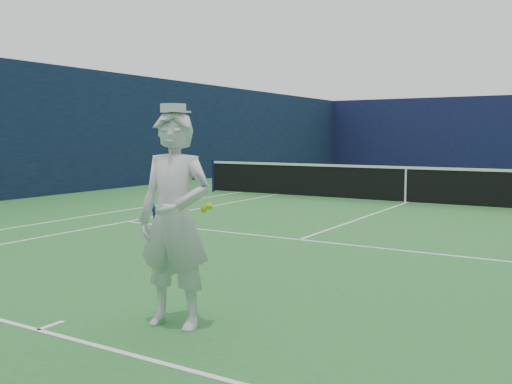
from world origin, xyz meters
TOP-DOWN VIEW (x-y plane):
  - ground at (0.00, 0.00)m, footprint 80.00×80.00m
  - court_markings at (0.00, 0.00)m, footprint 11.03×23.83m
  - windscreen_fence at (0.00, 0.00)m, footprint 20.12×36.12m
  - tennis_net at (0.00, 0.00)m, footprint 12.88×0.09m
  - tennis_player at (1.03, -11.10)m, footprint 0.87×0.60m

SIDE VIEW (x-z plane):
  - ground at x=0.00m, z-range 0.00..0.00m
  - court_markings at x=0.00m, z-range 0.00..0.01m
  - tennis_net at x=0.00m, z-range 0.02..1.09m
  - tennis_player at x=1.03m, z-range -0.02..2.11m
  - windscreen_fence at x=0.00m, z-range 0.00..4.00m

